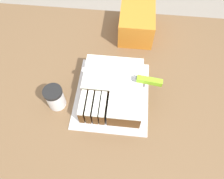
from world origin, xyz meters
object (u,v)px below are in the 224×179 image
object	(u,v)px
cake	(113,89)
coffee_cup	(55,98)
cake_board	(112,95)
knife	(140,79)
storage_box	(137,23)

from	to	relation	value
cake	coffee_cup	xyz separation A→B (m)	(-0.22, -0.07, 0.01)
cake_board	coffee_cup	size ratio (longest dim) A/B	3.34
knife	storage_box	world-z (taller)	storage_box
cake_board	cake	bearing A→B (deg)	50.83
storage_box	coffee_cup	bearing A→B (deg)	-124.34
cake	knife	world-z (taller)	knife
knife	storage_box	distance (m)	0.35
cake	storage_box	bearing A→B (deg)	78.30
knife	coffee_cup	bearing A→B (deg)	22.75
coffee_cup	storage_box	distance (m)	0.53
coffee_cup	storage_box	world-z (taller)	storage_box
knife	coffee_cup	world-z (taller)	knife
storage_box	cake_board	bearing A→B (deg)	-102.16
cake_board	cake	world-z (taller)	cake
cake_board	cake	xyz separation A→B (m)	(0.00, 0.01, 0.04)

